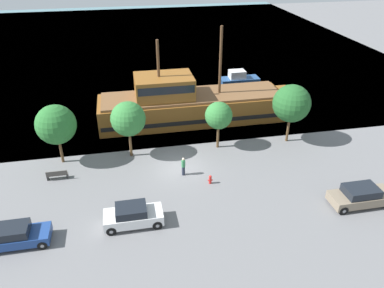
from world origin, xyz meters
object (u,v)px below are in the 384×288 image
parked_car_curb_front (361,196)px  bench_promenade_east (57,175)px  pirate_ship (189,104)px  parked_car_curb_mid (133,216)px  pedestrian_walking_near (183,166)px  fire_hydrant (210,179)px  parked_car_curb_rear (13,236)px  moored_boat_dockside (239,79)px

parked_car_curb_front → bench_promenade_east: (-22.75, 7.84, -0.33)m
pirate_ship → bench_promenade_east: (-12.88, -9.06, -1.44)m
parked_car_curb_front → parked_car_curb_mid: parked_car_curb_mid is taller
pirate_ship → pedestrian_walking_near: bearing=-103.4°
pirate_ship → fire_hydrant: pirate_ship is taller
parked_car_curb_front → bench_promenade_east: 24.07m
pedestrian_walking_near → fire_hydrant: bearing=-40.7°
pirate_ship → parked_car_curb_rear: (-14.79, -16.31, -1.16)m
moored_boat_dockside → fire_hydrant: moored_boat_dockside is taller
fire_hydrant → bench_promenade_east: size_ratio=0.45×
moored_boat_dockside → pedestrian_walking_near: (-11.23, -20.37, 0.19)m
bench_promenade_east → pedestrian_walking_near: pedestrian_walking_near is taller
parked_car_curb_front → fire_hydrant: 11.49m
parked_car_curb_front → fire_hydrant: size_ratio=6.20×
fire_hydrant → bench_promenade_east: bearing=166.1°
pirate_ship → fire_hydrant: bearing=-92.6°
fire_hydrant → pirate_ship: bearing=87.4°
pedestrian_walking_near → parked_car_curb_rear: bearing=-154.5°
parked_car_curb_rear → fire_hydrant: 14.85m
parked_car_curb_mid → moored_boat_dockside: bearing=58.6°
pirate_ship → moored_boat_dockside: 13.29m
parked_car_curb_mid → parked_car_curb_rear: 7.80m
pedestrian_walking_near → pirate_ship: bearing=76.6°
pirate_ship → parked_car_curb_front: 19.61m
moored_boat_dockside → pedestrian_walking_near: bearing=-118.9°
parked_car_curb_front → pedestrian_walking_near: (-12.35, 6.46, 0.07)m
moored_boat_dockside → parked_car_curb_front: moored_boat_dockside is taller
pirate_ship → parked_car_curb_rear: bearing=-132.2°
bench_promenade_east → pedestrian_walking_near: bearing=-7.6°
parked_car_curb_mid → bench_promenade_east: parked_car_curb_mid is taller
pirate_ship → parked_car_curb_rear: pirate_ship is taller
bench_promenade_east → pedestrian_walking_near: 10.50m
bench_promenade_east → moored_boat_dockside: bearing=41.3°
parked_car_curb_front → parked_car_curb_rear: (-24.67, 0.59, -0.05)m
parked_car_curb_front → pedestrian_walking_near: pedestrian_walking_near is taller
parked_car_curb_rear → pirate_ship: bearing=47.8°
pirate_ship → bench_promenade_east: bearing=-144.9°
parked_car_curb_front → pedestrian_walking_near: 13.94m
pirate_ship → parked_car_curb_mid: 17.37m
parked_car_curb_rear → bench_promenade_east: bearing=75.2°
parked_car_curb_rear → fire_hydrant: parked_car_curb_rear is taller
pirate_ship → moored_boat_dockside: bearing=48.6°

